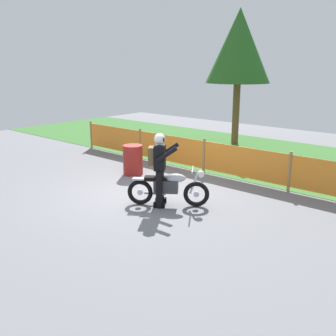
{
  "coord_description": "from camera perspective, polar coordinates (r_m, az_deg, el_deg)",
  "views": [
    {
      "loc": [
        6.48,
        -6.55,
        3.17
      ],
      "look_at": [
        1.02,
        -0.24,
        0.9
      ],
      "focal_mm": 40.9,
      "sensor_mm": 36.0,
      "label": 1
    }
  ],
  "objects": [
    {
      "name": "tree_leftmost",
      "position": [
        15.83,
        10.53,
        17.37
      ],
      "size": [
        2.54,
        2.54,
        5.27
      ],
      "color": "brown",
      "rests_on": "ground"
    },
    {
      "name": "oil_drum",
      "position": [
        11.34,
        -5.26,
        1.22
      ],
      "size": [
        0.58,
        0.58,
        0.88
      ],
      "primitive_type": "cylinder",
      "color": "maroon",
      "rests_on": "ground"
    },
    {
      "name": "barrier_fence",
      "position": [
        11.5,
        5.37,
        1.93
      ],
      "size": [
        10.82,
        0.08,
        1.05
      ],
      "color": "#997547",
      "rests_on": "ground"
    },
    {
      "name": "rider_lead",
      "position": [
        8.66,
        -1.28,
        0.36
      ],
      "size": [
        0.79,
        0.72,
        1.69
      ],
      "rotation": [
        0.0,
        0.0,
        0.61
      ],
      "color": "black",
      "rests_on": "ground"
    },
    {
      "name": "ground",
      "position": [
        9.75,
        -3.58,
        -3.85
      ],
      "size": [
        24.0,
        24.0,
        0.02
      ],
      "primitive_type": "cube",
      "color": "slate"
    },
    {
      "name": "grass_verge",
      "position": [
        14.24,
        12.74,
        2.0
      ],
      "size": [
        24.0,
        6.3,
        0.01
      ],
      "primitive_type": "cube",
      "color": "#386B2D",
      "rests_on": "ground"
    },
    {
      "name": "motorcycle_lead",
      "position": [
        8.79,
        0.08,
        -2.92
      ],
      "size": [
        1.62,
        1.17,
        0.9
      ],
      "rotation": [
        0.0,
        0.0,
        0.61
      ],
      "color": "black",
      "rests_on": "ground"
    }
  ]
}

